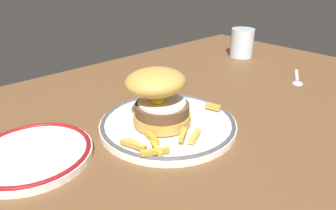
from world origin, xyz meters
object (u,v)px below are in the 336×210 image
Objects in this scene: spoon at (298,80)px; dinner_plate at (168,123)px; water_glass at (242,44)px; burger at (158,96)px; side_plate at (32,154)px.

dinner_plate is at bearing 172.59° from spoon.
burger is at bearing -160.88° from water_glass.
burger is 1.36× the size of water_glass.
spoon is at bearing -110.01° from water_glass.
burger is 54.81cm from water_glass.
water_glass is at bearing 69.99° from spoon.
side_plate is at bearing 168.83° from spoon.
spoon is (41.07, -5.34, -0.48)cm from dinner_plate.
burger is at bearing 172.33° from spoon.
dinner_plate is at bearing -17.71° from side_plate.
water_glass is 73.32cm from side_plate.
spoon is (-8.64, -23.73, -3.63)cm from water_glass.
burger reaches higher than dinner_plate.
side_plate is (-22.68, 7.24, -0.00)cm from dinner_plate.
side_plate is at bearing -171.25° from water_glass.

